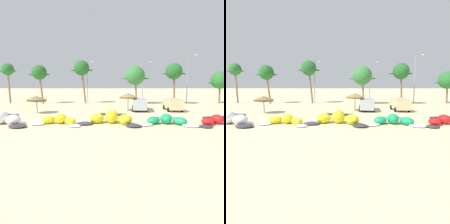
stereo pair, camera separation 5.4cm
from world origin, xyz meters
TOP-DOWN VIEW (x-y plane):
  - ground_plane at (0.00, 0.00)m, footprint 260.00×260.00m
  - kite_left at (-2.12, 0.05)m, footprint 5.63×3.26m
  - kite_left_of_center at (3.32, 0.27)m, footprint 6.92×3.97m
  - kite_center at (9.17, -0.04)m, footprint 6.32×3.38m
  - kite_right_of_center at (14.63, -0.14)m, footprint 6.07×3.46m
  - beach_umbrella_near_van at (-7.26, 7.55)m, footprint 2.81×2.81m
  - beach_umbrella_middle at (5.91, 9.96)m, footprint 2.86×2.86m
  - parked_van at (12.93, 10.34)m, footprint 2.38×4.67m
  - parked_car_second at (7.78, 10.50)m, footprint 2.73×5.26m
  - palm_leftmost at (-18.30, 21.59)m, footprint 3.82×2.54m
  - palm_left at (-11.35, 20.49)m, footprint 4.48×2.98m
  - palm_left_of_gap at (-2.80, 21.13)m, footprint 4.72×3.14m
  - palm_center_left at (8.09, 19.67)m, footprint 5.76×3.84m
  - palm_center_right at (15.67, 19.32)m, footprint 4.83×3.22m
  - palm_right_of_gap at (25.91, 21.24)m, footprint 5.46×3.64m
  - lamppost_west at (-1.82, 23.25)m, footprint 1.52×0.24m
  - lamppost_west_center at (10.46, 24.27)m, footprint 1.95×0.24m
  - lamppost_east_center at (19.49, 21.82)m, footprint 1.79×0.24m

SIDE VIEW (x-z plane):
  - ground_plane at x=0.00m, z-range 0.00..0.00m
  - kite_right_of_center at x=14.63m, z-range -0.11..0.89m
  - kite_center at x=9.17m, z-range -0.12..0.95m
  - kite_left at x=-2.12m, z-range -0.13..0.95m
  - kite_left_of_center at x=3.32m, z-range -0.17..1.26m
  - parked_van at x=12.93m, z-range 0.17..2.01m
  - parked_car_second at x=7.78m, z-range 0.17..2.01m
  - beach_umbrella_near_van at x=-7.26m, z-range 0.88..3.35m
  - beach_umbrella_middle at x=5.91m, z-range 0.98..3.74m
  - palm_right_of_gap at x=25.91m, z-range 1.47..8.15m
  - lamppost_west at x=-1.82m, z-range 0.51..9.43m
  - lamppost_west_center at x=10.46m, z-range 0.55..9.51m
  - lamppost_east_center at x=19.49m, z-range 0.55..10.71m
  - palm_center_left at x=8.09m, z-range 1.86..9.51m
  - palm_left at x=-11.35m, z-range 2.34..10.21m
  - palm_center_right at x=15.67m, z-range 2.38..10.56m
  - palm_leftmost at x=-18.30m, z-range 2.71..11.07m
  - palm_left_of_gap at x=-2.80m, z-range 2.75..11.63m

